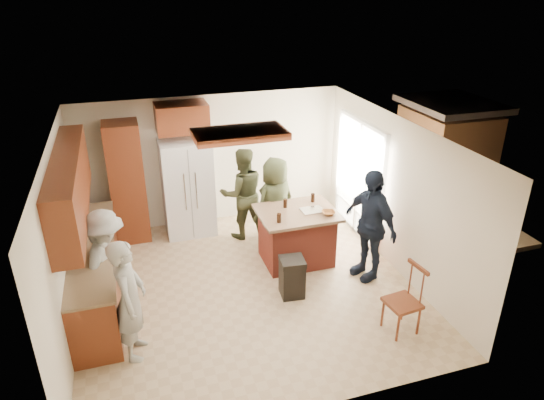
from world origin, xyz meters
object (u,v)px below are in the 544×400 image
object	(u,v)px
person_behind_left	(243,194)
person_side_right	(370,225)
refrigerator	(188,188)
spindle_chair	(404,302)
kitchen_island	(296,236)
person_front_left	(130,300)
trash_bin	(292,277)
person_behind_right	(275,203)
person_counter	(107,264)

from	to	relation	value
person_behind_left	person_side_right	size ratio (longest dim) A/B	0.94
refrigerator	spindle_chair	xyz separation A→B (m)	(2.31, -3.72, -0.45)
kitchen_island	person_front_left	bearing A→B (deg)	-151.37
person_side_right	trash_bin	size ratio (longest dim) A/B	2.91
person_behind_right	kitchen_island	world-z (taller)	person_behind_right
person_behind_right	spindle_chair	xyz separation A→B (m)	(0.92, -2.78, -0.37)
person_behind_left	person_counter	distance (m)	2.88
refrigerator	kitchen_island	bearing A→B (deg)	-45.74
spindle_chair	refrigerator	bearing A→B (deg)	121.86
kitchen_island	trash_bin	distance (m)	1.01
person_behind_right	trash_bin	world-z (taller)	person_behind_right
kitchen_island	trash_bin	size ratio (longest dim) A/B	2.03
person_behind_left	kitchen_island	world-z (taller)	person_behind_left
person_behind_right	refrigerator	world-z (taller)	refrigerator
person_front_left	refrigerator	bearing A→B (deg)	-10.35
person_counter	spindle_chair	world-z (taller)	person_counter
person_counter	kitchen_island	xyz separation A→B (m)	(3.00, 0.52, -0.33)
person_side_right	refrigerator	world-z (taller)	person_side_right
person_behind_right	person_side_right	xyz separation A→B (m)	(1.09, -1.41, 0.09)
person_side_right	spindle_chair	size ratio (longest dim) A/B	1.84
refrigerator	kitchen_island	size ratio (longest dim) A/B	1.41
kitchen_island	spindle_chair	distance (m)	2.26
person_counter	refrigerator	distance (m)	2.56
trash_bin	person_behind_left	bearing A→B (deg)	96.49
person_side_right	spindle_chair	distance (m)	1.46
trash_bin	refrigerator	bearing A→B (deg)	114.65
person_front_left	kitchen_island	size ratio (longest dim) A/B	1.29
person_behind_right	kitchen_island	xyz separation A→B (m)	(0.16, -0.65, -0.35)
person_behind_right	spindle_chair	distance (m)	2.95
person_side_right	person_behind_left	bearing A→B (deg)	-154.98
person_behind_left	person_counter	bearing A→B (deg)	34.89
person_behind_left	person_counter	world-z (taller)	person_behind_left
kitchen_island	trash_bin	xyz separation A→B (m)	(-0.40, -0.92, -0.16)
person_side_right	refrigerator	size ratio (longest dim) A/B	1.02
kitchen_island	spindle_chair	size ratio (longest dim) A/B	1.29
person_counter	person_front_left	bearing A→B (deg)	-149.35
person_behind_right	refrigerator	xyz separation A→B (m)	(-1.39, 0.95, 0.08)
person_behind_left	trash_bin	xyz separation A→B (m)	(0.23, -2.04, -0.54)
spindle_chair	kitchen_island	bearing A→B (deg)	109.61
person_behind_left	person_behind_right	distance (m)	0.67
person_side_right	person_counter	xyz separation A→B (m)	(-3.93, 0.24, -0.11)
person_counter	kitchen_island	distance (m)	3.06
person_behind_left	spindle_chair	bearing A→B (deg)	113.31
trash_bin	person_side_right	bearing A→B (deg)	6.89
person_counter	refrigerator	world-z (taller)	refrigerator
person_front_left	person_behind_right	size ratio (longest dim) A/B	1.00
person_behind_left	person_front_left	bearing A→B (deg)	51.39
person_front_left	person_behind_right	bearing A→B (deg)	-39.64
trash_bin	spindle_chair	xyz separation A→B (m)	(1.16, -1.21, 0.13)
refrigerator	spindle_chair	bearing A→B (deg)	-58.14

